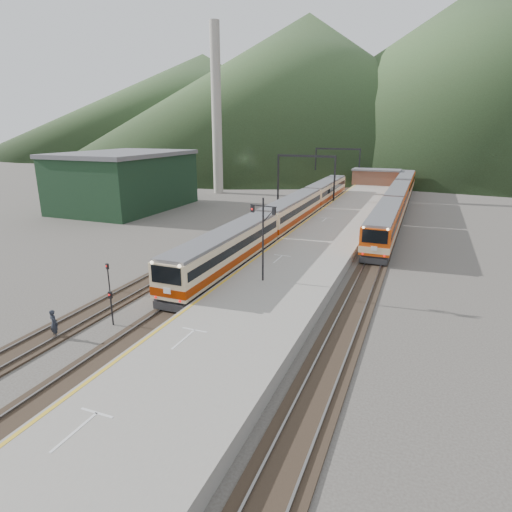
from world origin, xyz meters
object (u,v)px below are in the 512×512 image
at_px(second_train, 397,199).
at_px(main_train, 292,213).
at_px(worker, 54,324).
at_px(signal_mast, 263,231).

bearing_deg(second_train, main_train, -126.49).
height_order(second_train, worker, second_train).
xyz_separation_m(second_train, signal_mast, (-7.03, -37.70, 2.97)).
bearing_deg(signal_mast, second_train, 79.44).
bearing_deg(worker, main_train, -82.34).
xyz_separation_m(signal_mast, worker, (-9.04, -11.41, -3.98)).
distance_m(signal_mast, worker, 15.09).
relative_size(main_train, worker, 31.93).
bearing_deg(worker, second_train, -92.71).
distance_m(second_train, worker, 51.67).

